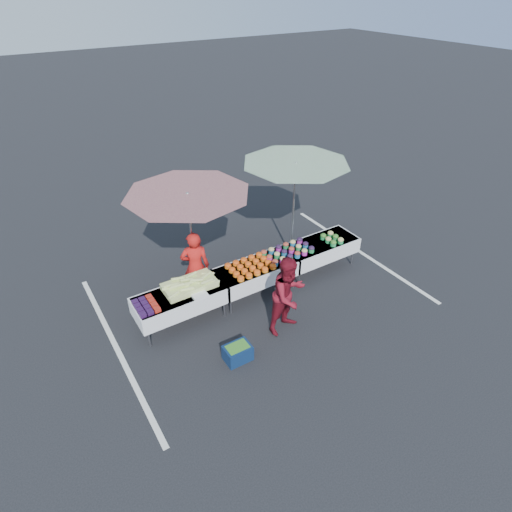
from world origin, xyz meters
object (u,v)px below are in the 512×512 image
table_center (256,272)px  table_right (320,248)px  customer (289,295)px  table_left (180,300)px  umbrella_right (295,172)px  umbrella_left (188,203)px  storage_bin (238,353)px  vendor (195,267)px

table_center → table_right: same height
table_center → table_right: 1.80m
customer → table_right: bearing=24.1°
customer → table_center: bearing=76.6°
customer → table_left: bearing=132.8°
table_left → table_right: same height
umbrella_right → customer: bearing=-128.0°
table_center → umbrella_left: umbrella_left is taller
table_center → customer: customer is taller
storage_bin → customer: bearing=9.8°
customer → umbrella_right: umbrella_right is taller
table_left → table_center: bearing=0.0°
table_right → vendor: vendor is taller
table_left → customer: size_ratio=1.11×
table_center → vendor: bearing=155.0°
table_center → umbrella_left: 2.18m
table_right → umbrella_right: 1.91m
umbrella_right → storage_bin: size_ratio=5.78×
vendor → storage_bin: 2.16m
umbrella_left → storage_bin: (-0.17, -2.10, -2.15)m
vendor → storage_bin: bearing=108.2°
customer → storage_bin: (-1.29, -0.21, -0.67)m
table_left → vendor: 0.87m
umbrella_left → umbrella_right: bearing=4.2°
table_left → table_center: same height
table_left → storage_bin: size_ratio=3.72×
customer → umbrella_left: (-1.12, 1.89, 1.48)m
table_left → umbrella_left: 1.93m
vendor → table_right: bearing=-167.3°
umbrella_left → table_left: bearing=-135.9°
table_left → customer: (1.74, -1.29, 0.26)m
table_right → umbrella_left: bearing=168.7°
table_center → customer: (-0.06, -1.29, 0.26)m
umbrella_left → umbrella_right: (2.75, 0.20, -0.02)m
vendor → umbrella_right: size_ratio=0.58×
vendor → umbrella_right: umbrella_right is taller
table_center → customer: 1.32m
vendor → umbrella_left: umbrella_left is taller
table_right → customer: customer is taller
table_center → storage_bin: bearing=-132.1°
umbrella_right → storage_bin: 4.29m
umbrella_left → table_right: bearing=-11.3°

